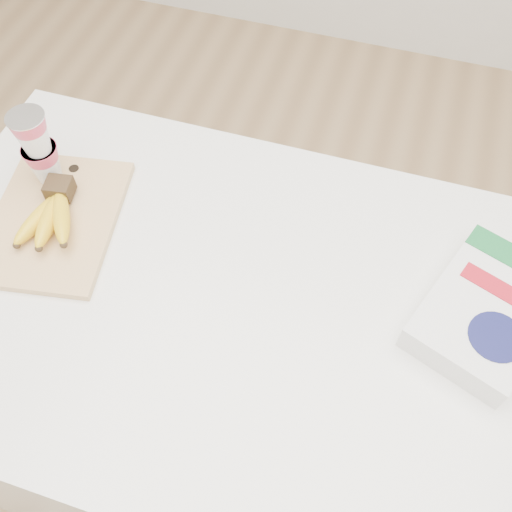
{
  "coord_description": "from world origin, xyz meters",
  "views": [
    {
      "loc": [
        0.21,
        -0.45,
        1.73
      ],
      "look_at": [
        0.05,
        0.07,
        0.91
      ],
      "focal_mm": 40.0,
      "sensor_mm": 36.0,
      "label": 1
    }
  ],
  "objects": [
    {
      "name": "bananas",
      "position": [
        -0.34,
        0.05,
        0.9
      ],
      "size": [
        0.12,
        0.17,
        0.05
      ],
      "color": "#382816",
      "rests_on": "cutting_board"
    },
    {
      "name": "cereal_box",
      "position": [
        0.44,
        0.09,
        0.89
      ],
      "size": [
        0.26,
        0.31,
        0.06
      ],
      "rotation": [
        0.0,
        0.0,
        -0.36
      ],
      "color": "white",
      "rests_on": "table"
    },
    {
      "name": "cutting_board",
      "position": [
        -0.35,
        0.06,
        0.87
      ],
      "size": [
        0.28,
        0.35,
        0.02
      ],
      "primitive_type": "cube",
      "rotation": [
        0.0,
        0.0,
        0.17
      ],
      "color": "#D1B773",
      "rests_on": "table"
    },
    {
      "name": "yogurt_stack",
      "position": [
        -0.4,
        0.15,
        0.97
      ],
      "size": [
        0.07,
        0.07,
        0.16
      ],
      "color": "white",
      "rests_on": "cutting_board"
    },
    {
      "name": "table",
      "position": [
        0.0,
        0.0,
        0.43
      ],
      "size": [
        1.15,
        0.77,
        0.87
      ],
      "primitive_type": "cube",
      "color": "white",
      "rests_on": "ground"
    },
    {
      "name": "room",
      "position": [
        0.0,
        0.0,
        1.35
      ],
      "size": [
        4.0,
        4.0,
        4.0
      ],
      "color": "tan",
      "rests_on": "ground"
    }
  ]
}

